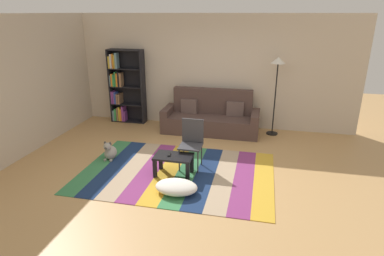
# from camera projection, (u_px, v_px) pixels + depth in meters

# --- Properties ---
(ground_plane) EXTENTS (14.00, 14.00, 0.00)m
(ground_plane) POSITION_uv_depth(u_px,v_px,m) (191.00, 168.00, 5.98)
(ground_plane) COLOR tan
(back_wall) EXTENTS (6.80, 0.10, 2.70)m
(back_wall) POSITION_uv_depth(u_px,v_px,m) (214.00, 72.00, 7.87)
(back_wall) COLOR beige
(back_wall) RESTS_ON ground_plane
(left_wall) EXTENTS (0.10, 5.50, 2.70)m
(left_wall) POSITION_uv_depth(u_px,v_px,m) (43.00, 80.00, 6.91)
(left_wall) COLOR beige
(left_wall) RESTS_ON ground_plane
(rug) EXTENTS (3.39, 2.33, 0.01)m
(rug) POSITION_uv_depth(u_px,v_px,m) (177.00, 172.00, 5.82)
(rug) COLOR #387F4C
(rug) RESTS_ON ground_plane
(couch) EXTENTS (2.26, 0.80, 1.00)m
(couch) POSITION_uv_depth(u_px,v_px,m) (211.00, 118.00, 7.72)
(couch) COLOR #4C3833
(couch) RESTS_ON ground_plane
(bookshelf) EXTENTS (0.90, 0.28, 1.86)m
(bookshelf) POSITION_uv_depth(u_px,v_px,m) (123.00, 88.00, 8.28)
(bookshelf) COLOR black
(bookshelf) RESTS_ON ground_plane
(coffee_table) EXTENTS (0.66, 0.41, 0.36)m
(coffee_table) POSITION_uv_depth(u_px,v_px,m) (174.00, 160.00, 5.64)
(coffee_table) COLOR black
(coffee_table) RESTS_ON rug
(pouf) EXTENTS (0.68, 0.48, 0.19)m
(pouf) POSITION_uv_depth(u_px,v_px,m) (176.00, 187.00, 5.13)
(pouf) COLOR white
(pouf) RESTS_ON rug
(dog) EXTENTS (0.22, 0.35, 0.40)m
(dog) POSITION_uv_depth(u_px,v_px,m) (110.00, 152.00, 6.29)
(dog) COLOR #9E998E
(dog) RESTS_ON ground_plane
(standing_lamp) EXTENTS (0.32, 0.32, 1.79)m
(standing_lamp) POSITION_uv_depth(u_px,v_px,m) (277.00, 71.00, 7.16)
(standing_lamp) COLOR black
(standing_lamp) RESTS_ON ground_plane
(tv_remote) EXTENTS (0.07, 0.16, 0.02)m
(tv_remote) POSITION_uv_depth(u_px,v_px,m) (169.00, 154.00, 5.64)
(tv_remote) COLOR black
(tv_remote) RESTS_ON coffee_table
(folding_chair) EXTENTS (0.40, 0.40, 0.90)m
(folding_chair) POSITION_uv_depth(u_px,v_px,m) (192.00, 140.00, 5.88)
(folding_chair) COLOR #38383D
(folding_chair) RESTS_ON ground_plane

